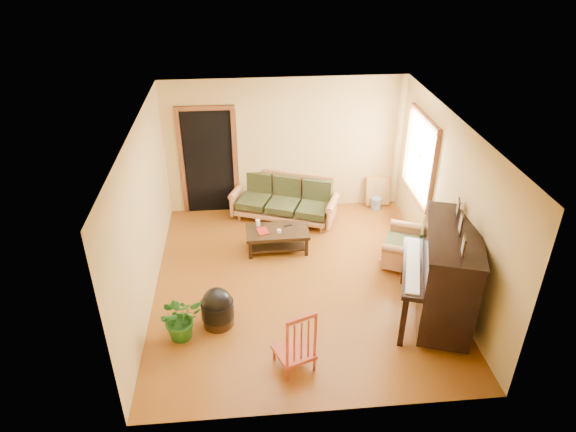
{
  "coord_description": "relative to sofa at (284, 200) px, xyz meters",
  "views": [
    {
      "loc": [
        -0.77,
        -6.51,
        4.99
      ],
      "look_at": [
        -0.15,
        0.2,
        1.1
      ],
      "focal_mm": 32.0,
      "sensor_mm": 36.0,
      "label": 1
    }
  ],
  "objects": [
    {
      "name": "ceramic_crock",
      "position": [
        1.86,
        0.22,
        -0.3
      ],
      "size": [
        0.25,
        0.25,
        0.24
      ],
      "primitive_type": "cylinder",
      "rotation": [
        0.0,
        0.0,
        0.33
      ],
      "color": "#2E428C",
      "rests_on": "floor"
    },
    {
      "name": "remote",
      "position": [
        -0.0,
        -0.91,
        -0.02
      ],
      "size": [
        0.14,
        0.08,
        0.01
      ],
      "primitive_type": "cube",
      "rotation": [
        0.0,
        0.0,
        0.37
      ],
      "color": "black",
      "rests_on": "coffee_table"
    },
    {
      "name": "armchair",
      "position": [
        1.87,
        -1.66,
        0.01
      ],
      "size": [
        1.09,
        1.11,
        0.85
      ],
      "primitive_type": "cube",
      "rotation": [
        0.0,
        0.0,
        -0.43
      ],
      "color": "#A9693E",
      "rests_on": "floor"
    },
    {
      "name": "glass_jar",
      "position": [
        -0.17,
        -1.12,
        -0.0
      ],
      "size": [
        0.1,
        0.1,
        0.05
      ],
      "primitive_type": "cylinder",
      "rotation": [
        0.0,
        0.0,
        0.3
      ],
      "color": "white",
      "rests_on": "coffee_table"
    },
    {
      "name": "floor",
      "position": [
        0.07,
        -2.0,
        -0.42
      ],
      "size": [
        5.0,
        5.0,
        0.0
      ],
      "primitive_type": "plane",
      "color": "#60300C",
      "rests_on": "ground"
    },
    {
      "name": "leaning_frame",
      "position": [
        1.92,
        0.38,
        -0.09
      ],
      "size": [
        0.49,
        0.15,
        0.65
      ],
      "primitive_type": "cube",
      "rotation": [
        0.0,
        0.0,
        0.08
      ],
      "color": "#C49041",
      "rests_on": "floor"
    },
    {
      "name": "coffee_table",
      "position": [
        -0.2,
        -1.05,
        -0.22
      ],
      "size": [
        1.08,
        0.59,
        0.39
      ],
      "primitive_type": "cube",
      "rotation": [
        0.0,
        0.0,
        0.01
      ],
      "color": "black",
      "rests_on": "floor"
    },
    {
      "name": "doorway",
      "position": [
        -1.38,
        0.48,
        0.61
      ],
      "size": [
        1.08,
        0.16,
        2.05
      ],
      "primitive_type": "cube",
      "color": "black",
      "rests_on": "floor"
    },
    {
      "name": "sofa",
      "position": [
        0.0,
        0.0,
        0.0
      ],
      "size": [
        2.11,
        1.47,
        0.83
      ],
      "primitive_type": "cube",
      "rotation": [
        0.0,
        0.0,
        -0.38
      ],
      "color": "#A9693E",
      "rests_on": "floor"
    },
    {
      "name": "red_chair",
      "position": [
        -0.19,
        -3.76,
        0.06
      ],
      "size": [
        0.59,
        0.62,
        0.96
      ],
      "primitive_type": "cube",
      "rotation": [
        0.0,
        0.0,
        0.37
      ],
      "color": "maroon",
      "rests_on": "floor"
    },
    {
      "name": "piano",
      "position": [
        2.01,
        -3.02,
        0.3
      ],
      "size": [
        1.42,
        1.85,
        1.44
      ],
      "primitive_type": "cube",
      "rotation": [
        0.0,
        0.0,
        -0.31
      ],
      "color": "black",
      "rests_on": "floor"
    },
    {
      "name": "candle",
      "position": [
        -0.52,
        -0.86,
        0.03
      ],
      "size": [
        0.08,
        0.08,
        0.12
      ],
      "primitive_type": "cylinder",
      "rotation": [
        0.0,
        0.0,
        0.15
      ],
      "color": "white",
      "rests_on": "coffee_table"
    },
    {
      "name": "window",
      "position": [
        2.28,
        -0.7,
        1.08
      ],
      "size": [
        0.12,
        1.36,
        1.46
      ],
      "primitive_type": "cube",
      "color": "white",
      "rests_on": "right_wall"
    },
    {
      "name": "book",
      "position": [
        -0.54,
        -1.1,
        -0.02
      ],
      "size": [
        0.23,
        0.27,
        0.02
      ],
      "primitive_type": "imported",
      "rotation": [
        0.0,
        0.0,
        0.23
      ],
      "color": "maroon",
      "rests_on": "coffee_table"
    },
    {
      "name": "potted_plant",
      "position": [
        -1.66,
        -3.08,
        -0.09
      ],
      "size": [
        0.75,
        0.71,
        0.66
      ],
      "primitive_type": "imported",
      "rotation": [
        0.0,
        0.0,
        0.43
      ],
      "color": "#1F5518",
      "rests_on": "floor"
    },
    {
      "name": "footstool",
      "position": [
        -1.18,
        -2.87,
        -0.2
      ],
      "size": [
        0.61,
        0.61,
        0.44
      ],
      "primitive_type": "cylinder",
      "rotation": [
        0.0,
        0.0,
        0.4
      ],
      "color": "black",
      "rests_on": "floor"
    }
  ]
}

